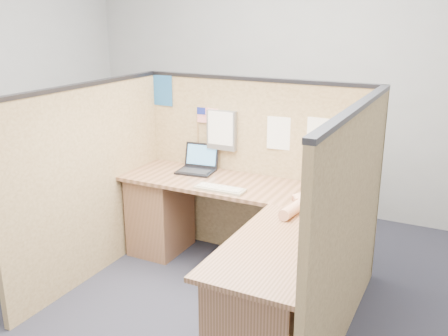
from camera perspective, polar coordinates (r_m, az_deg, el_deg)
The scene contains 13 objects.
floor at distance 3.71m, azimuth -3.05°, elevation -15.64°, with size 5.00×5.00×0.00m, color #222230.
wall_back at distance 5.23m, azimuth 9.21°, elevation 10.25°, with size 5.00×5.00×0.00m, color #96989B.
cubicle_partitions at distance 3.71m, azimuth 0.03°, elevation -2.38°, with size 2.06×1.83×1.53m.
l_desk at distance 3.66m, azimuth 1.62°, elevation -9.02°, with size 1.95×1.75×0.73m.
laptop at distance 4.25m, azimuth -2.87°, elevation 0.39°, with size 0.33×0.32×0.22m.
keyboard at distance 3.78m, azimuth -0.45°, elevation -2.39°, with size 0.39×0.14×0.03m.
mouse at distance 3.56m, azimuth 8.75°, elevation -3.70°, with size 0.12×0.07×0.05m, color #BABABF.
hand_forearm at distance 3.42m, azimuth 8.15°, elevation -4.27°, with size 0.12×0.42×0.09m.
blue_poster at distance 4.45m, azimuth -7.02°, elevation 8.78°, with size 0.20×0.00×0.26m, color #1E548B.
american_flag at distance 4.26m, azimuth -2.16°, elevation 5.88°, with size 0.20×0.01×0.35m.
file_holder at distance 4.19m, azimuth -0.28°, elevation 4.37°, with size 0.26×0.05×0.33m.
paper_left at distance 4.01m, azimuth 6.38°, elevation 3.96°, with size 0.21×0.00×0.27m, color white.
paper_right at distance 3.91m, azimuth 11.01°, elevation 3.56°, with size 0.23×0.00×0.29m, color white.
Camera 1 is at (1.57, -2.70, 2.01)m, focal length 40.00 mm.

